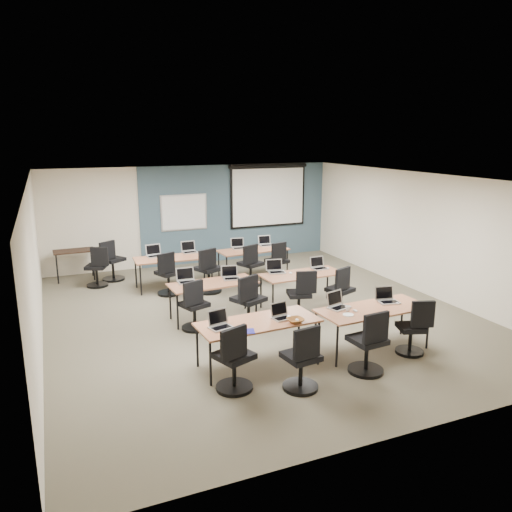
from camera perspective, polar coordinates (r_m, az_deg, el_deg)
name	(u,v)px	position (r m, az deg, el deg)	size (l,w,h in m)	color
floor	(258,314)	(10.09, 0.23, -6.64)	(8.00, 9.00, 0.02)	#6B6354
ceiling	(258,179)	(9.49, 0.24, 8.82)	(8.00, 9.00, 0.02)	white
wall_back	(194,215)	(13.88, -7.09, 4.66)	(8.00, 0.04, 2.70)	beige
wall_front	(413,330)	(6.01, 17.48, -8.02)	(8.00, 0.04, 2.70)	beige
wall_left	(34,270)	(8.97, -23.99, -1.43)	(0.04, 9.00, 2.70)	beige
wall_right	(421,233)	(11.82, 18.38, 2.49)	(0.04, 9.00, 2.70)	beige
blue_accent_panel	(237,213)	(14.24, -2.20, 4.98)	(5.50, 0.04, 2.70)	#3D5977
whiteboard	(184,213)	(13.72, -8.23, 4.94)	(1.28, 0.03, 0.98)	silver
projector_screen	(268,192)	(14.47, 1.42, 7.27)	(2.40, 0.10, 1.82)	black
training_table_front_left	(258,324)	(7.70, 0.26, -7.78)	(1.88, 0.78, 0.73)	olive
training_table_front_right	(373,310)	(8.49, 13.24, -6.08)	(1.89, 0.79, 0.73)	#A76A3C
training_table_mid_left	(213,285)	(9.68, -4.94, -3.33)	(1.69, 0.70, 0.73)	olive
training_table_mid_right	(302,276)	(10.31, 5.27, -2.26)	(1.71, 0.71, 0.73)	#956335
training_table_back_left	(173,259)	(11.77, -9.42, -0.36)	(1.78, 0.74, 0.73)	olive
training_table_back_right	(253,251)	(12.41, -0.34, 0.55)	(1.73, 0.72, 0.73)	olive
laptop_0	(220,323)	(7.46, -4.16, -7.67)	(0.33, 0.28, 0.25)	#B3B3B7
mouse_0	(241,330)	(7.33, -1.68, -8.46)	(0.06, 0.09, 0.03)	white
task_chair_0	(234,363)	(7.09, -2.52, -12.17)	(0.55, 0.53, 1.01)	black
laptop_1	(281,314)	(7.81, 2.90, -6.68)	(0.30, 0.26, 0.23)	#B9B9C5
mouse_1	(297,320)	(7.75, 4.69, -7.26)	(0.06, 0.09, 0.03)	white
task_chair_1	(302,363)	(7.13, 5.30, -12.12)	(0.51, 0.51, 0.99)	black
laptop_2	(337,304)	(8.37, 9.29, -5.40)	(0.34, 0.29, 0.26)	silver
mouse_2	(355,311)	(8.25, 11.27, -6.15)	(0.06, 0.10, 0.04)	white
task_chair_2	(369,347)	(7.74, 12.76, -10.14)	(0.54, 0.54, 1.02)	black
laptop_3	(387,298)	(8.82, 14.75, -4.70)	(0.34, 0.29, 0.26)	silver
mouse_3	(397,303)	(8.77, 15.81, -5.23)	(0.06, 0.09, 0.03)	white
task_chair_3	(414,332)	(8.59, 17.58, -8.26)	(0.48, 0.46, 0.95)	black
laptop_4	(186,279)	(9.75, -7.96, -2.59)	(0.35, 0.30, 0.27)	#BEBEBE
mouse_4	(200,284)	(9.56, -6.38, -3.19)	(0.06, 0.10, 0.04)	white
task_chair_4	(194,309)	(9.24, -7.07, -6.05)	(0.51, 0.49, 0.98)	black
laptop_5	(231,276)	(9.89, -2.91, -2.25)	(0.33, 0.28, 0.25)	#A5A5A8
mouse_5	(245,279)	(9.82, -1.31, -2.65)	(0.06, 0.09, 0.03)	white
task_chair_5	(248,306)	(9.24, -0.86, -5.71)	(0.62, 0.58, 1.05)	black
laptop_6	(276,269)	(10.34, 2.27, -1.52)	(0.34, 0.29, 0.26)	silver
mouse_6	(290,273)	(10.28, 3.96, -1.94)	(0.06, 0.10, 0.04)	white
task_chair_6	(301,298)	(9.81, 5.14, -4.81)	(0.50, 0.49, 0.98)	black
laptop_7	(319,266)	(10.70, 7.19, -1.11)	(0.32, 0.28, 0.25)	silver
mouse_7	(328,268)	(10.72, 8.22, -1.39)	(0.06, 0.09, 0.03)	white
task_chair_7	(340,294)	(10.11, 9.63, -4.33)	(0.54, 0.51, 0.99)	black
laptop_8	(154,253)	(11.93, -11.56, 0.29)	(0.36, 0.30, 0.27)	silver
mouse_8	(166,257)	(11.77, -10.26, -0.10)	(0.06, 0.09, 0.03)	white
task_chair_8	(168,277)	(11.30, -10.02, -2.39)	(0.55, 0.52, 1.00)	black
laptop_9	(189,250)	(12.19, -7.65, 0.73)	(0.35, 0.30, 0.26)	#A5A5A8
mouse_9	(200,253)	(12.06, -6.36, 0.36)	(0.06, 0.09, 0.03)	white
task_chair_9	(209,274)	(11.34, -5.45, -2.06)	(0.61, 0.58, 1.05)	black
laptop_10	(238,246)	(12.51, -2.02, 1.17)	(0.33, 0.28, 0.25)	silver
mouse_10	(250,248)	(12.45, -0.72, 0.87)	(0.06, 0.10, 0.04)	white
task_chair_10	(251,268)	(11.83, -0.62, -1.40)	(0.58, 0.54, 1.02)	black
laptop_11	(266,243)	(12.84, 1.12, 1.49)	(0.33, 0.28, 0.25)	#B2B2B2
mouse_11	(280,246)	(12.71, 2.76, 1.13)	(0.06, 0.10, 0.04)	white
task_chair_11	(277,265)	(12.20, 2.47, -1.01)	(0.52, 0.52, 1.00)	black
blue_mousepad	(246,331)	(7.31, -1.14, -8.60)	(0.24, 0.20, 0.01)	navy
snack_bowl	(296,320)	(7.66, 4.55, -7.32)	(0.30, 0.30, 0.07)	brown
snack_plate	(348,315)	(8.08, 10.50, -6.61)	(0.17, 0.17, 0.01)	white
coffee_cup	(348,309)	(8.21, 10.45, -5.95)	(0.08, 0.08, 0.07)	white
utility_table	(74,254)	(13.03, -20.07, 0.24)	(0.96, 0.53, 0.75)	black
spare_chair_a	(112,264)	(12.73, -16.17, -0.87)	(0.61, 0.54, 1.02)	black
spare_chair_b	(97,270)	(12.32, -17.66, -1.55)	(0.53, 0.50, 0.98)	black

